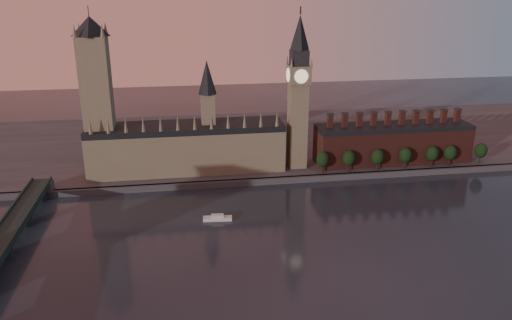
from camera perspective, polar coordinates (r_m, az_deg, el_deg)
The scene contains 14 objects.
ground at distance 252.22m, azimuth 8.23°, elevation -10.06°, with size 900.00×900.00×0.00m, color black.
north_bank at distance 411.67m, azimuth 1.06°, elevation 2.13°, with size 900.00×182.00×4.00m.
palace_of_westminster at distance 339.72m, azimuth -7.80°, elevation 1.71°, with size 130.00×30.30×74.00m.
victoria_tower at distance 334.52m, azimuth -17.73°, elevation 7.34°, with size 24.00×24.00×108.00m.
big_ben at distance 335.68m, azimuth 4.86°, elevation 7.82°, with size 15.00×15.00×107.00m.
chimney_block at distance 367.81m, azimuth 15.35°, elevation 1.93°, with size 110.00×25.00×37.00m.
embankment_tree_0 at distance 336.02m, azimuth 7.63°, elevation 0.06°, with size 8.60×8.60×14.88m.
embankment_tree_1 at distance 341.16m, azimuth 10.56°, elevation 0.20°, with size 8.60×8.60×14.88m.
embankment_tree_2 at distance 347.88m, azimuth 13.72°, elevation 0.34°, with size 8.60×8.60×14.88m.
embankment_tree_3 at distance 356.41m, azimuth 16.70°, elevation 0.52°, with size 8.60×8.60×14.88m.
embankment_tree_4 at distance 365.70m, azimuth 19.49°, elevation 0.69°, with size 8.60×8.60×14.88m.
embankment_tree_5 at distance 372.31m, azimuth 21.32°, elevation 0.79°, with size 8.60×8.60×14.88m.
embankment_tree_6 at distance 385.30m, azimuth 24.32°, elevation 0.98°, with size 8.60×8.60×14.88m.
river_boat at distance 279.08m, azimuth -4.42°, elevation -6.62°, with size 16.26×6.00×3.18m.
Camera 1 is at (-69.27, -209.61, 121.98)m, focal length 35.00 mm.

